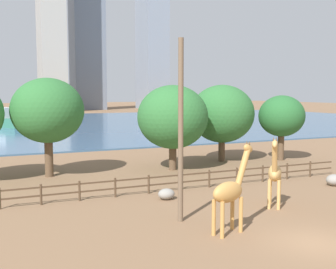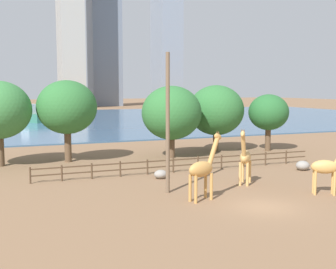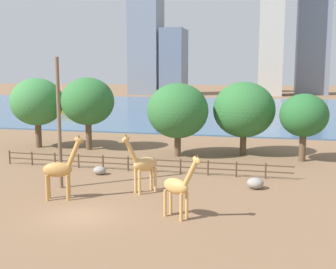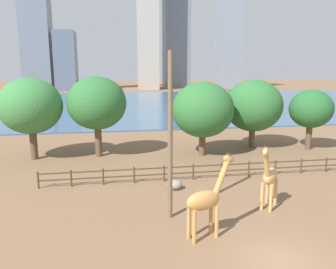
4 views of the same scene
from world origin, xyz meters
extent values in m
plane|color=brown|center=(0.00, 80.00, 0.00)|extent=(400.00, 400.00, 0.00)
cube|color=#3D6084|center=(0.00, 77.00, 0.10)|extent=(180.00, 86.00, 0.20)
cylinder|color=tan|center=(2.12, 5.20, 0.88)|extent=(0.29, 0.29, 1.77)
cylinder|color=tan|center=(1.70, 5.55, 0.88)|extent=(0.29, 0.29, 1.77)
cylinder|color=tan|center=(3.00, 6.25, 0.88)|extent=(0.29, 0.29, 1.77)
cylinder|color=tan|center=(2.58, 6.60, 0.88)|extent=(0.29, 0.29, 1.77)
ellipsoid|color=tan|center=(2.35, 5.90, 2.08)|extent=(1.86, 2.00, 1.02)
cylinder|color=tan|center=(1.60, 5.00, 3.16)|extent=(0.98, 1.09, 1.89)
ellipsoid|color=tan|center=(1.32, 4.67, 4.04)|extent=(0.72, 0.78, 0.65)
cone|color=brown|center=(1.38, 4.62, 4.33)|extent=(0.13, 0.13, 0.19)
cone|color=brown|center=(1.26, 4.72, 4.33)|extent=(0.13, 0.13, 0.19)
cylinder|color=#C18C47|center=(-2.36, 3.23, 0.89)|extent=(0.26, 0.26, 1.78)
cylinder|color=#C18C47|center=(-2.20, 2.70, 0.89)|extent=(0.26, 0.26, 1.78)
cylinder|color=#C18C47|center=(-3.68, 2.82, 0.89)|extent=(0.26, 0.26, 1.78)
cylinder|color=#C18C47|center=(-3.52, 2.30, 0.89)|extent=(0.26, 0.26, 1.78)
ellipsoid|color=#C18C47|center=(-2.94, 2.76, 2.09)|extent=(2.11, 1.33, 1.03)
cylinder|color=#C18C47|center=(-1.87, 3.09, 3.20)|extent=(1.11, 0.62, 1.94)
ellipsoid|color=#C18C47|center=(-1.50, 3.20, 4.11)|extent=(0.81, 0.52, 0.63)
cone|color=brown|center=(-1.52, 3.28, 4.41)|extent=(0.12, 0.12, 0.19)
cone|color=brown|center=(-1.48, 3.13, 4.41)|extent=(0.12, 0.12, 0.19)
cylinder|color=brown|center=(-4.17, 5.52, 4.88)|extent=(0.28, 0.28, 9.76)
ellipsoid|color=gray|center=(-3.00, 10.08, 0.36)|extent=(1.10, 0.95, 0.71)
cylinder|color=#4C3826|center=(-13.00, 12.00, 0.65)|extent=(0.14, 0.14, 1.30)
cylinder|color=#4C3826|center=(-10.62, 12.00, 0.65)|extent=(0.14, 0.14, 1.30)
cylinder|color=#4C3826|center=(-8.24, 12.00, 0.65)|extent=(0.14, 0.14, 1.30)
cylinder|color=#4C3826|center=(-5.86, 12.00, 0.65)|extent=(0.14, 0.14, 1.30)
cylinder|color=#4C3826|center=(-3.49, 12.00, 0.65)|extent=(0.14, 0.14, 1.30)
cylinder|color=#4C3826|center=(-1.11, 12.00, 0.65)|extent=(0.14, 0.14, 1.30)
cylinder|color=#4C3826|center=(1.27, 12.00, 0.65)|extent=(0.14, 0.14, 1.30)
cylinder|color=#4C3826|center=(3.65, 12.00, 0.65)|extent=(0.14, 0.14, 1.30)
cylinder|color=#4C3826|center=(6.03, 12.00, 0.65)|extent=(0.14, 0.14, 1.30)
cylinder|color=#4C3826|center=(8.41, 12.00, 0.65)|extent=(0.14, 0.14, 1.30)
cylinder|color=#4C3826|center=(10.78, 12.00, 0.65)|extent=(0.14, 0.14, 1.30)
cube|color=#4C3826|center=(0.00, 12.00, 1.10)|extent=(26.10, 0.08, 0.10)
cube|color=#4C3826|center=(0.00, 12.00, 0.59)|extent=(26.10, 0.08, 0.10)
cylinder|color=brown|center=(-8.84, 20.87, 1.55)|extent=(0.68, 0.68, 3.11)
ellipsoid|color=#2D6B33|center=(-8.84, 20.87, 5.47)|extent=(5.90, 5.90, 5.31)
cylinder|color=brown|center=(8.31, 21.91, 1.11)|extent=(0.66, 0.66, 2.22)
ellipsoid|color=#2D6B33|center=(8.31, 21.91, 4.79)|extent=(6.45, 6.45, 5.80)
cylinder|color=brown|center=(1.75, 19.48, 1.12)|extent=(0.67, 0.67, 2.24)
ellipsoid|color=#2D6B33|center=(1.75, 19.48, 4.76)|extent=(6.30, 6.30, 5.67)
cylinder|color=brown|center=(-15.13, 20.80, 1.45)|extent=(0.70, 0.70, 2.90)
ellipsoid|color=#387A3D|center=(-15.13, 20.80, 5.31)|extent=(6.03, 6.03, 5.43)
cylinder|color=brown|center=(14.18, 19.96, 1.34)|extent=(0.65, 0.65, 2.68)
ellipsoid|color=#26602D|center=(14.18, 19.96, 4.54)|extent=(4.66, 4.66, 4.20)
cube|color=#337259|center=(-9.03, 72.95, 1.07)|extent=(7.00, 9.09, 1.74)
cube|color=silver|center=(-9.57, 73.89, 2.98)|extent=(3.35, 3.74, 2.08)
cube|color=#B22D28|center=(33.62, 93.70, 0.67)|extent=(4.79, 2.12, 0.93)
cube|color=#333338|center=(33.04, 93.64, 1.69)|extent=(1.78, 1.27, 1.12)
cube|color=slate|center=(-38.00, 141.03, 36.30)|extent=(11.77, 12.78, 72.59)
cube|color=gray|center=(53.37, 153.52, 27.98)|extent=(9.63, 15.51, 55.97)
cube|color=slate|center=(-26.10, 138.62, 12.63)|extent=(8.72, 13.12, 25.26)
cube|color=slate|center=(26.37, 156.64, 28.78)|extent=(12.33, 13.15, 57.56)
camera|label=1|loc=(-13.78, -14.45, 6.93)|focal=45.00mm
camera|label=2|loc=(-14.77, -21.46, 7.28)|focal=45.00mm
camera|label=3|loc=(11.02, -22.59, 8.62)|focal=45.00mm
camera|label=4|loc=(-7.47, -12.57, 8.66)|focal=35.00mm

